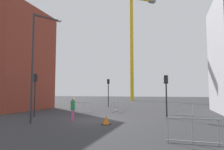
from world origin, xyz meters
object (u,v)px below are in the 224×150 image
object	(u,v)px
streetlamp_tall	(36,57)
traffic_cone_striped	(106,120)
traffic_light_near	(108,88)
traffic_light_crosswalk	(35,88)
traffic_light_verge	(166,89)
construction_crane	(130,30)
pedestrian_walking	(73,108)

from	to	relation	value
streetlamp_tall	traffic_cone_striped	distance (m)	6.70
traffic_light_near	traffic_light_crosswalk	bearing A→B (deg)	-100.38
traffic_light_crosswalk	traffic_cone_striped	distance (m)	8.00
streetlamp_tall	traffic_light_verge	bearing A→B (deg)	30.84
traffic_cone_striped	traffic_light_verge	bearing A→B (deg)	49.34
traffic_cone_striped	traffic_light_near	bearing A→B (deg)	107.02
construction_crane	traffic_cone_striped	xyz separation A→B (m)	(6.18, -38.81, -18.37)
traffic_light_verge	traffic_cone_striped	bearing A→B (deg)	-130.66
construction_crane	pedestrian_walking	distance (m)	42.16
traffic_light_near	traffic_light_verge	bearing A→B (deg)	-52.76
traffic_light_near	traffic_cone_striped	xyz separation A→B (m)	(4.84, -15.82, -2.46)
streetlamp_tall	pedestrian_walking	size ratio (longest dim) A/B	4.49
pedestrian_walking	traffic_light_verge	bearing A→B (deg)	29.72
traffic_light_crosswalk	traffic_light_near	world-z (taller)	traffic_light_near
streetlamp_tall	traffic_light_verge	xyz separation A→B (m)	(8.81, 5.26, -2.23)
streetlamp_tall	traffic_light_near	world-z (taller)	streetlamp_tall
streetlamp_tall	traffic_light_crosswalk	xyz separation A→B (m)	(-2.33, 3.04, -2.10)
streetlamp_tall	pedestrian_walking	world-z (taller)	streetlamp_tall
traffic_light_near	traffic_cone_striped	size ratio (longest dim) A/B	6.83
traffic_light_near	pedestrian_walking	world-z (taller)	traffic_light_near
traffic_light_crosswalk	construction_crane	bearing A→B (deg)	88.19
traffic_light_verge	pedestrian_walking	distance (m)	7.75
construction_crane	traffic_light_crosswalk	world-z (taller)	construction_crane
traffic_light_crosswalk	traffic_light_near	size ratio (longest dim) A/B	0.93
streetlamp_tall	traffic_light_crosswalk	size ratio (longest dim) A/B	2.07
construction_crane	traffic_light_verge	world-z (taller)	construction_crane
construction_crane	traffic_light_near	world-z (taller)	construction_crane
construction_crane	pedestrian_walking	size ratio (longest dim) A/B	16.20
construction_crane	streetlamp_tall	bearing A→B (deg)	-88.30
construction_crane	traffic_light_near	xyz separation A→B (m)	(1.33, -22.99, -15.91)
traffic_light_verge	construction_crane	bearing A→B (deg)	106.20
traffic_light_near	traffic_light_verge	distance (m)	14.31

